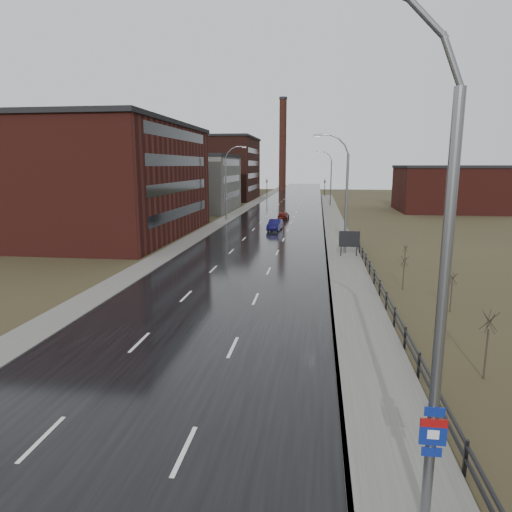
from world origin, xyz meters
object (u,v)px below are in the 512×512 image
(billboard, at_px, (349,240))
(car_near, at_px, (275,225))
(streetlight_main, at_px, (428,280))
(car_far, at_px, (283,216))

(billboard, height_order, car_near, billboard)
(streetlight_main, bearing_deg, car_far, 97.01)
(streetlight_main, distance_m, car_near, 50.54)
(streetlight_main, bearing_deg, billboard, 88.89)
(streetlight_main, height_order, car_near, streetlight_main)
(car_far, bearing_deg, streetlight_main, 101.94)
(streetlight_main, distance_m, car_far, 63.07)
(streetlight_main, relative_size, car_far, 3.25)
(car_near, relative_size, car_far, 1.17)
(car_near, distance_m, car_far, 12.73)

